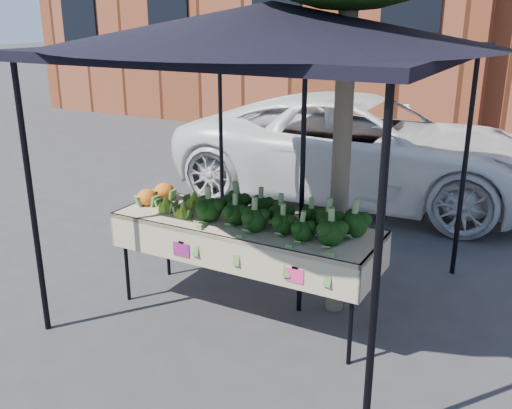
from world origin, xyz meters
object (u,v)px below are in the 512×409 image
at_px(table, 245,268).
at_px(vehicle, 371,6).
at_px(canopy, 271,162).
at_px(street_tree, 346,53).

relative_size(table, vehicle, 0.44).
height_order(canopy, street_tree, street_tree).
bearing_deg(table, street_tree, 35.17).
distance_m(table, street_tree, 2.06).
distance_m(table, canopy, 0.99).
xyz_separation_m(table, street_tree, (0.69, 0.48, 1.88)).
bearing_deg(table, canopy, 80.15).
relative_size(vehicle, street_tree, 1.18).
height_order(table, canopy, canopy).
xyz_separation_m(table, vehicle, (-0.24, 3.91, 2.29)).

